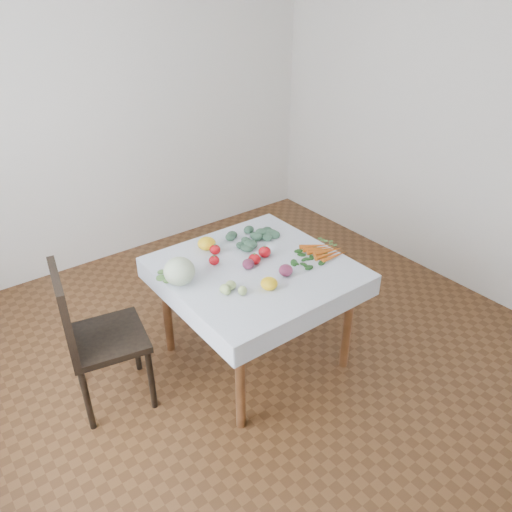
{
  "coord_description": "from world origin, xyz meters",
  "views": [
    {
      "loc": [
        -1.64,
        -2.17,
        2.42
      ],
      "look_at": [
        0.02,
        0.01,
        0.82
      ],
      "focal_mm": 35.0,
      "sensor_mm": 36.0,
      "label": 1
    }
  ],
  "objects_px": {
    "cabbage": "(179,271)",
    "carrot_bunch": "(325,251)",
    "table": "(255,280)",
    "chair": "(89,331)",
    "heirloom_back": "(207,243)"
  },
  "relations": [
    {
      "from": "cabbage",
      "to": "carrot_bunch",
      "type": "height_order",
      "value": "cabbage"
    },
    {
      "from": "table",
      "to": "cabbage",
      "type": "distance_m",
      "value": 0.53
    },
    {
      "from": "cabbage",
      "to": "carrot_bunch",
      "type": "distance_m",
      "value": 1.0
    },
    {
      "from": "cabbage",
      "to": "chair",
      "type": "bearing_deg",
      "value": 166.0
    },
    {
      "from": "table",
      "to": "carrot_bunch",
      "type": "relative_size",
      "value": 3.79
    },
    {
      "from": "table",
      "to": "cabbage",
      "type": "height_order",
      "value": "cabbage"
    },
    {
      "from": "heirloom_back",
      "to": "carrot_bunch",
      "type": "distance_m",
      "value": 0.8
    },
    {
      "from": "table",
      "to": "carrot_bunch",
      "type": "distance_m",
      "value": 0.52
    },
    {
      "from": "chair",
      "to": "carrot_bunch",
      "type": "height_order",
      "value": "chair"
    },
    {
      "from": "cabbage",
      "to": "heirloom_back",
      "type": "distance_m",
      "value": 0.44
    },
    {
      "from": "table",
      "to": "chair",
      "type": "distance_m",
      "value": 1.07
    },
    {
      "from": "cabbage",
      "to": "heirloom_back",
      "type": "relative_size",
      "value": 1.53
    },
    {
      "from": "table",
      "to": "carrot_bunch",
      "type": "height_order",
      "value": "carrot_bunch"
    },
    {
      "from": "heirloom_back",
      "to": "table",
      "type": "bearing_deg",
      "value": -71.79
    },
    {
      "from": "cabbage",
      "to": "heirloom_back",
      "type": "bearing_deg",
      "value": 36.26
    }
  ]
}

